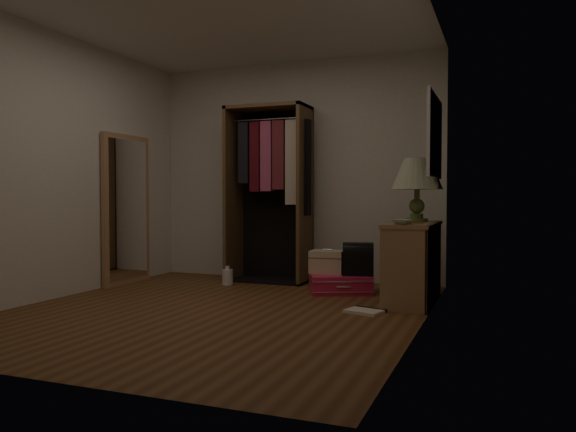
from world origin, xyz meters
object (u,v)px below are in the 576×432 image
(open_wardrobe, at_px, (273,178))
(white_jug, at_px, (227,277))
(floor_mirror, at_px, (126,209))
(table_lamp, at_px, (417,175))
(pink_suitcase, at_px, (340,284))
(console_bookshelf, at_px, (413,261))
(train_case, at_px, (327,262))
(black_bag, at_px, (358,258))

(open_wardrobe, relative_size, white_jug, 9.66)
(floor_mirror, relative_size, table_lamp, 2.63)
(open_wardrobe, xyz_separation_m, white_jug, (-0.36, -0.46, -1.13))
(open_wardrobe, xyz_separation_m, pink_suitcase, (0.97, -0.52, -1.12))
(console_bookshelf, relative_size, train_case, 3.05)
(train_case, bearing_deg, white_jug, 175.78)
(console_bookshelf, distance_m, floor_mirror, 3.27)
(floor_mirror, bearing_deg, train_case, 7.05)
(floor_mirror, xyz_separation_m, table_lamp, (3.24, 0.23, 0.35))
(floor_mirror, relative_size, white_jug, 8.01)
(table_lamp, distance_m, white_jug, 2.39)
(train_case, bearing_deg, black_bag, -6.78)
(pink_suitcase, height_order, black_bag, black_bag)
(white_jug, bearing_deg, table_lamp, -2.16)
(open_wardrobe, bearing_deg, pink_suitcase, -28.11)
(open_wardrobe, distance_m, table_lamp, 1.83)
(train_case, height_order, table_lamp, table_lamp)
(console_bookshelf, relative_size, floor_mirror, 0.66)
(table_lamp, xyz_separation_m, white_jug, (-2.11, 0.08, -1.11))
(black_bag, relative_size, white_jug, 1.65)
(pink_suitcase, bearing_deg, train_case, 143.50)
(floor_mirror, height_order, black_bag, floor_mirror)
(console_bookshelf, xyz_separation_m, open_wardrobe, (-1.74, 0.73, 0.83))
(table_lamp, height_order, white_jug, table_lamp)
(pink_suitcase, xyz_separation_m, train_case, (-0.15, 0.03, 0.22))
(table_lamp, bearing_deg, console_bookshelf, -91.49)
(open_wardrobe, relative_size, black_bag, 5.86)
(black_bag, height_order, table_lamp, table_lamp)
(pink_suitcase, distance_m, table_lamp, 1.35)
(console_bookshelf, bearing_deg, floor_mirror, -179.25)
(floor_mirror, distance_m, train_case, 2.39)
(black_bag, xyz_separation_m, white_jug, (-1.52, 0.04, -0.27))
(pink_suitcase, height_order, table_lamp, table_lamp)
(open_wardrobe, height_order, floor_mirror, open_wardrobe)
(open_wardrobe, xyz_separation_m, train_case, (0.82, -0.48, -0.90))
(floor_mirror, distance_m, pink_suitcase, 2.59)
(train_case, xyz_separation_m, black_bag, (0.33, -0.02, 0.05))
(pink_suitcase, xyz_separation_m, table_lamp, (0.78, -0.03, 1.11))
(train_case, xyz_separation_m, white_jug, (-1.18, 0.02, -0.22))
(black_bag, distance_m, white_jug, 1.54)
(pink_suitcase, height_order, train_case, train_case)
(floor_mirror, distance_m, white_jug, 1.40)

